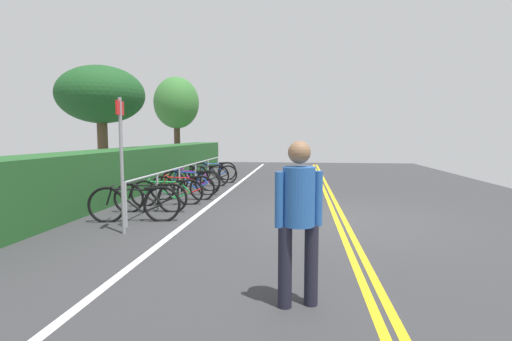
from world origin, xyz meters
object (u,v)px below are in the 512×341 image
Objects in this scene: bicycle_7 at (213,174)px; sign_post_near at (121,153)px; bicycle_8 at (214,171)px; tree_far_right at (176,103)px; bicycle_4 at (190,183)px; bicycle_2 at (168,192)px; pedestrian at (299,213)px; bicycle_1 at (151,198)px; bicycle_5 at (194,180)px; bicycle_3 at (182,188)px; bicycle_6 at (203,176)px; bicycle_0 at (135,204)px; tree_mid at (101,96)px; bike_rack at (188,172)px.

sign_post_near is (-7.09, -0.04, 1.10)m from bicycle_7.
tree_far_right is at bearing 32.76° from bicycle_8.
bicycle_2 is at bearing 177.46° from bicycle_4.
bicycle_4 is at bearing 24.57° from pedestrian.
pedestrian is at bearing -162.73° from bicycle_8.
bicycle_1 is 0.96× the size of bicycle_5.
bicycle_3 is 1.06× the size of bicycle_8.
bicycle_4 is 0.74× the size of sign_post_near.
bicycle_6 reaches higher than bicycle_8.
bicycle_1 is 1.01× the size of bicycle_8.
bicycle_0 reaches higher than bicycle_5.
bicycle_6 is at bearing 0.17° from bicycle_2.
tree_mid reaches higher than bicycle_2.
tree_far_right is at bearing 22.44° from pedestrian.
bicycle_1 is at bearing 7.85° from sign_post_near.
bike_rack is 0.99m from bicycle_3.
pedestrian reaches higher than bicycle_1.
tree_mid is at bearing 47.10° from bicycle_2.
bicycle_0 is 4.35m from bicycle_5.
bicycle_8 reaches higher than bicycle_1.
bicycle_2 is 0.98× the size of bicycle_5.
bike_rack is 3.55m from bicycle_0.
bicycle_0 is at bearing 179.72° from bicycle_6.
bicycle_3 is 6.80m from pedestrian.
bicycle_4 is 4.51m from tree_mid.
bicycle_2 is 0.98× the size of bicycle_3.
bicycle_4 reaches higher than bicycle_5.
bicycle_7 is (2.65, -0.13, -0.33)m from bike_rack.
tree_mid is at bearing 67.72° from bicycle_4.
bicycle_6 is at bearing 20.43° from pedestrian.
bicycle_2 is 4.39m from bicycle_7.
bicycle_1 is at bearing 37.22° from pedestrian.
bicycle_6 is 1.06× the size of bicycle_8.
bicycle_3 is 0.44× the size of tree_mid.
bicycle_2 is 0.72× the size of sign_post_near.
sign_post_near reaches higher than bicycle_1.
bicycle_1 is at bearing 177.60° from bicycle_7.
bicycle_3 is 1.01× the size of bicycle_5.
tree_far_right is (5.56, 3.16, 2.98)m from bicycle_7.
bicycle_7 is 7.17m from sign_post_near.
bicycle_2 is 6.16m from pedestrian.
tree_mid is 0.86× the size of tree_far_right.
bicycle_2 and bicycle_7 have the same top height.
bike_rack is at bearing 0.11° from bicycle_2.
bicycle_1 is at bearing 172.73° from bicycle_3.
sign_post_near is 0.60× the size of tree_mid.
bicycle_3 is 10.11m from tree_far_right.
bicycle_3 is at bearing 0.75° from sign_post_near.
bicycle_5 is 1.03× the size of pedestrian.
bicycle_8 is (1.81, 0.03, -0.02)m from bicycle_6.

